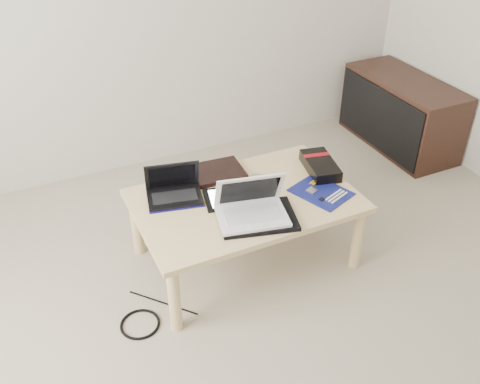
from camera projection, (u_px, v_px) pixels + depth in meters
name	position (u px, v px, depth m)	size (l,w,h in m)	color
ground	(281.00, 382.00, 2.26)	(4.00, 4.00, 0.00)	#ABA08B
coffee_table	(245.00, 206.00, 2.71)	(1.10, 0.70, 0.40)	#DEC686
media_cabinet	(400.00, 113.00, 3.83)	(0.41, 0.90, 0.50)	#321D14
book	(218.00, 172.00, 2.86)	(0.28, 0.24, 0.03)	black
netbook	(174.00, 190.00, 2.67)	(0.31, 0.25, 0.19)	black
tablet	(231.00, 198.00, 2.67)	(0.30, 0.25, 0.01)	black
remote	(259.00, 186.00, 2.76)	(0.11, 0.22, 0.02)	#ADADB1
neoprene_sleeve	(257.00, 217.00, 2.53)	(0.36, 0.26, 0.02)	black
white_laptop	(251.00, 207.00, 2.51)	(0.37, 0.29, 0.22)	white
motherboard	(321.00, 192.00, 2.72)	(0.30, 0.34, 0.01)	#0E1559
gpu_box	(320.00, 166.00, 2.88)	(0.20, 0.31, 0.06)	black
cable_coil	(235.00, 200.00, 2.66)	(0.11, 0.11, 0.01)	black
floor_cable_coil	(140.00, 324.00, 2.51)	(0.19, 0.19, 0.01)	black
floor_cable_trail	(163.00, 303.00, 2.63)	(0.01, 0.01, 0.38)	black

